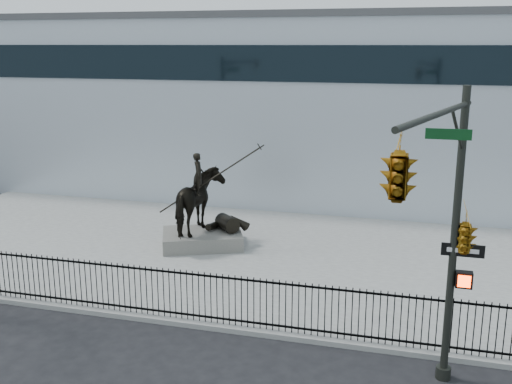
# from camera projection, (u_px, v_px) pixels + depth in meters

# --- Properties ---
(ground) EXTENTS (120.00, 120.00, 0.00)m
(ground) POSITION_uv_depth(u_px,v_px,m) (171.00, 344.00, 16.09)
(ground) COLOR black
(ground) RESTS_ON ground
(plaza) EXTENTS (30.00, 12.00, 0.15)m
(plaza) POSITION_uv_depth(u_px,v_px,m) (245.00, 255.00, 22.62)
(plaza) COLOR gray
(plaza) RESTS_ON ground
(building) EXTENTS (44.00, 14.00, 9.00)m
(building) POSITION_uv_depth(u_px,v_px,m) (310.00, 105.00, 33.71)
(building) COLOR silver
(building) RESTS_ON ground
(picket_fence) EXTENTS (22.10, 0.10, 1.50)m
(picket_fence) POSITION_uv_depth(u_px,v_px,m) (188.00, 295.00, 17.04)
(picket_fence) COLOR black
(picket_fence) RESTS_ON plaza
(statue_plinth) EXTENTS (3.61, 3.11, 0.57)m
(statue_plinth) POSITION_uv_depth(u_px,v_px,m) (202.00, 239.00, 23.41)
(statue_plinth) COLOR #5D5955
(statue_plinth) RESTS_ON plaza
(equestrian_statue) EXTENTS (3.60, 3.01, 3.29)m
(equestrian_statue) POSITION_uv_depth(u_px,v_px,m) (203.00, 202.00, 23.06)
(equestrian_statue) COLOR black
(equestrian_statue) RESTS_ON statue_plinth
(traffic_signal_right) EXTENTS (2.17, 6.86, 7.00)m
(traffic_signal_right) POSITION_uv_depth(u_px,v_px,m) (436.00, 206.00, 11.38)
(traffic_signal_right) COLOR black
(traffic_signal_right) RESTS_ON ground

